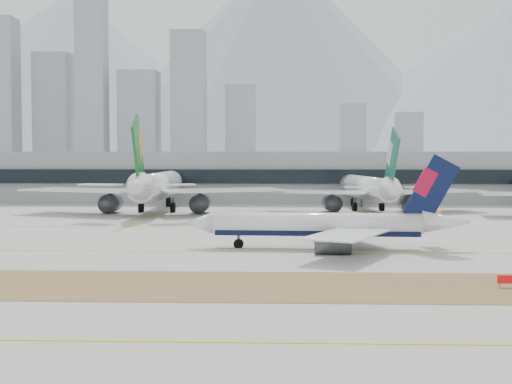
{
  "coord_description": "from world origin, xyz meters",
  "views": [
    {
      "loc": [
        9.03,
        -107.79,
        14.1
      ],
      "look_at": [
        4.22,
        18.0,
        7.5
      ],
      "focal_mm": 50.0,
      "sensor_mm": 36.0,
      "label": 1
    }
  ],
  "objects_px": {
    "widebody_eva": "(156,188)",
    "widebody_cathay": "(369,189)",
    "terminal": "(254,176)",
    "taxiing_airliner": "(327,226)"
  },
  "relations": [
    {
      "from": "widebody_eva",
      "to": "widebody_cathay",
      "type": "xyz_separation_m",
      "value": [
        52.38,
        6.67,
        -0.66
      ]
    },
    {
      "from": "widebody_cathay",
      "to": "terminal",
      "type": "xyz_separation_m",
      "value": [
        -30.53,
        44.17,
        2.07
      ]
    },
    {
      "from": "taxiing_airliner",
      "to": "widebody_eva",
      "type": "distance_m",
      "value": 75.34
    },
    {
      "from": "widebody_eva",
      "to": "terminal",
      "type": "distance_m",
      "value": 55.35
    },
    {
      "from": "widebody_eva",
      "to": "widebody_cathay",
      "type": "bearing_deg",
      "value": -83.38
    },
    {
      "from": "widebody_eva",
      "to": "widebody_cathay",
      "type": "height_order",
      "value": "widebody_eva"
    },
    {
      "from": "widebody_eva",
      "to": "terminal",
      "type": "relative_size",
      "value": 0.23
    },
    {
      "from": "taxiing_airliner",
      "to": "terminal",
      "type": "distance_m",
      "value": 117.24
    },
    {
      "from": "taxiing_airliner",
      "to": "terminal",
      "type": "bearing_deg",
      "value": -79.79
    },
    {
      "from": "widebody_cathay",
      "to": "terminal",
      "type": "distance_m",
      "value": 53.73
    }
  ]
}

